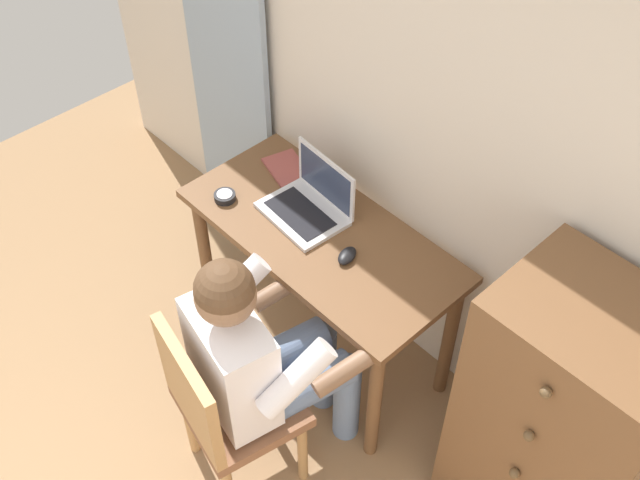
% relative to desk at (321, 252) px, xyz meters
% --- Properties ---
extents(wall_back, '(4.80, 0.05, 2.50)m').
position_rel_desk_xyz_m(wall_back, '(0.47, 0.35, 0.63)').
color(wall_back, beige).
rests_on(wall_back, ground_plane).
extents(curtain_panel, '(0.55, 0.03, 2.14)m').
position_rel_desk_xyz_m(curtain_panel, '(-0.92, 0.28, 0.45)').
color(curtain_panel, '#8EA3B7').
rests_on(curtain_panel, ground_plane).
extents(desk, '(1.18, 0.56, 0.75)m').
position_rel_desk_xyz_m(desk, '(0.00, 0.00, 0.00)').
color(desk, brown).
rests_on(desk, ground_plane).
extents(dresser, '(0.60, 0.50, 1.20)m').
position_rel_desk_xyz_m(dresser, '(1.12, 0.05, -0.03)').
color(dresser, brown).
rests_on(dresser, ground_plane).
extents(chair, '(0.49, 0.47, 0.88)m').
position_rel_desk_xyz_m(chair, '(0.22, -0.69, -0.13)').
color(chair, brown).
rests_on(chair, ground_plane).
extents(person_seated, '(0.60, 0.64, 1.20)m').
position_rel_desk_xyz_m(person_seated, '(0.25, -0.51, 0.05)').
color(person_seated, '#6B84AD').
rests_on(person_seated, ground_plane).
extents(laptop, '(0.36, 0.27, 0.24)m').
position_rel_desk_xyz_m(laptop, '(-0.12, 0.05, 0.17)').
color(laptop, silver).
rests_on(laptop, desk).
extents(computer_mouse, '(0.09, 0.11, 0.03)m').
position_rel_desk_xyz_m(computer_mouse, '(0.17, -0.03, 0.14)').
color(computer_mouse, black).
rests_on(computer_mouse, desk).
extents(desk_clock, '(0.09, 0.09, 0.03)m').
position_rel_desk_xyz_m(desk_clock, '(-0.41, -0.16, 0.14)').
color(desk_clock, black).
rests_on(desk_clock, desk).
extents(notebook_pad, '(0.24, 0.20, 0.01)m').
position_rel_desk_xyz_m(notebook_pad, '(-0.37, 0.15, 0.13)').
color(notebook_pad, '#994742').
rests_on(notebook_pad, desk).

